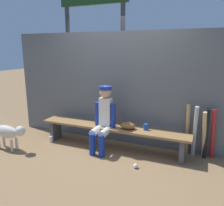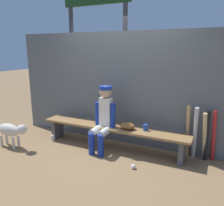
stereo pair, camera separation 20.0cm
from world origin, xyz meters
name	(u,v)px [view 2 (the right image)]	position (x,y,z in m)	size (l,w,h in m)	color
ground_plane	(112,148)	(0.00, 0.00, 0.00)	(30.00, 30.00, 0.00)	olive
chainlink_fence	(120,89)	(0.00, 0.38, 1.08)	(4.66, 0.03, 2.16)	#595E63
dugout_bench	(112,131)	(0.00, 0.00, 0.35)	(2.85, 0.36, 0.43)	olive
player_seated	(103,117)	(-0.13, -0.11, 0.64)	(0.41, 0.55, 1.19)	silver
baseball_glove	(127,126)	(0.30, 0.00, 0.49)	(0.28, 0.20, 0.12)	brown
bat_wood_tan	(188,131)	(1.31, 0.28, 0.46)	(0.06, 0.06, 0.93)	tan
bat_aluminum_silver	(195,133)	(1.43, 0.20, 0.47)	(0.06, 0.06, 0.94)	#B7B7BC
bat_wood_natural	(204,137)	(1.58, 0.22, 0.43)	(0.06, 0.06, 0.86)	tan
bat_aluminum_black	(207,136)	(1.62, 0.23, 0.44)	(0.06, 0.06, 0.89)	black
bat_aluminum_red	(214,136)	(1.72, 0.26, 0.45)	(0.06, 0.06, 0.89)	#B22323
baseball	(133,167)	(0.63, -0.54, 0.04)	(0.07, 0.07, 0.07)	white
cup_on_ground	(53,138)	(-1.27, -0.17, 0.06)	(0.08, 0.08, 0.11)	silver
cup_on_bench	(145,127)	(0.62, 0.07, 0.49)	(0.08, 0.08, 0.11)	#1E47AD
scoreboard	(98,6)	(-0.81, 1.02, 2.73)	(1.87, 0.27, 3.96)	#3F3F42
dog	(11,131)	(-1.75, -0.77, 0.34)	(0.84, 0.20, 0.49)	beige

